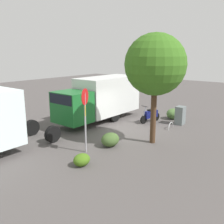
% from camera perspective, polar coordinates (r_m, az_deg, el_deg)
% --- Properties ---
extents(ground_plane, '(60.00, 60.00, 0.00)m').
position_cam_1_polar(ground_plane, '(15.22, 3.34, -4.58)').
color(ground_plane, '#4E4947').
extents(box_truck_near, '(8.56, 2.22, 2.98)m').
position_cam_1_polar(box_truck_near, '(17.36, -2.93, 3.26)').
color(box_truck_near, black).
rests_on(box_truck_near, ground).
extents(motorcycle, '(1.79, 0.68, 1.20)m').
position_cam_1_polar(motorcycle, '(17.46, 8.69, -0.59)').
color(motorcycle, black).
rests_on(motorcycle, ground).
extents(stop_sign, '(0.71, 0.33, 3.08)m').
position_cam_1_polar(stop_sign, '(11.75, -6.06, 0.34)').
color(stop_sign, '#9E9EA3').
rests_on(stop_sign, ground).
extents(street_tree, '(3.09, 3.09, 5.63)m').
position_cam_1_polar(street_tree, '(12.91, 9.72, 10.42)').
color(street_tree, '#47301E').
rests_on(street_tree, ground).
extents(utility_cabinet, '(0.69, 0.56, 1.20)m').
position_cam_1_polar(utility_cabinet, '(17.33, 15.12, -0.74)').
color(utility_cabinet, slate).
rests_on(utility_cabinet, ground).
extents(bike_rack_hoop, '(0.85, 0.13, 0.85)m').
position_cam_1_polar(bike_rack_hoop, '(16.35, 13.09, -3.64)').
color(bike_rack_hoop, '#B7B7BC').
rests_on(bike_rack_hoop, ground).
extents(shrub_near_sign, '(1.03, 0.84, 0.70)m').
position_cam_1_polar(shrub_near_sign, '(12.94, -0.40, -6.22)').
color(shrub_near_sign, '#3F5B2A').
rests_on(shrub_near_sign, ground).
extents(shrub_mid_verge, '(1.11, 0.91, 0.75)m').
position_cam_1_polar(shrub_mid_verge, '(18.64, 13.63, -0.38)').
color(shrub_mid_verge, '#486A34').
rests_on(shrub_mid_verge, ground).
extents(shrub_by_tree, '(0.77, 0.63, 0.53)m').
position_cam_1_polar(shrub_by_tree, '(10.92, -6.84, -10.64)').
color(shrub_by_tree, '#426B19').
rests_on(shrub_by_tree, ground).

